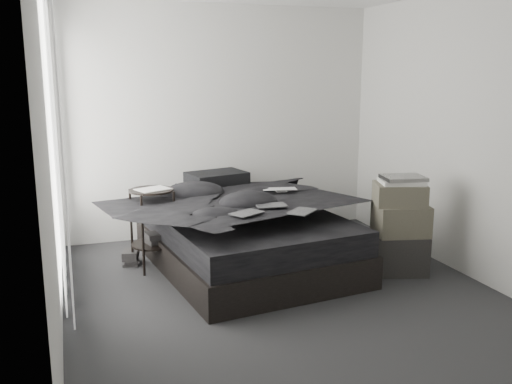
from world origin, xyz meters
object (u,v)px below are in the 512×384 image
object	(u,v)px
bed	(247,252)
side_stand	(153,229)
box_lower	(398,253)
laptop	(280,183)

from	to	relation	value
bed	side_stand	bearing A→B (deg)	157.43
box_lower	side_stand	bearing A→B (deg)	158.61
bed	side_stand	distance (m)	0.93
side_stand	box_lower	bearing A→B (deg)	-21.39
box_lower	bed	bearing A→B (deg)	154.94
box_lower	laptop	bearing A→B (deg)	142.34
laptop	side_stand	size ratio (longest dim) A/B	0.45
laptop	side_stand	xyz separation A→B (m)	(-1.25, 0.14, -0.40)
side_stand	bed	bearing A→B (deg)	-15.50
bed	laptop	xyz separation A→B (m)	(0.39, 0.10, 0.64)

